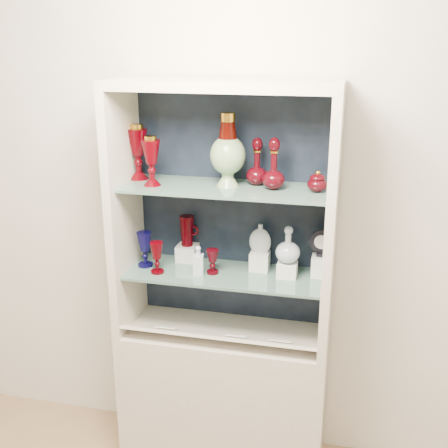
% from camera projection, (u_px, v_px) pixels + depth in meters
% --- Properties ---
extents(wall_back, '(3.50, 0.02, 2.80)m').
position_uv_depth(wall_back, '(234.00, 191.00, 2.73)').
color(wall_back, beige).
rests_on(wall_back, ground).
extents(cabinet_base, '(1.00, 0.40, 0.75)m').
position_uv_depth(cabinet_base, '(224.00, 396.00, 2.85)').
color(cabinet_base, beige).
rests_on(cabinet_base, ground).
extents(cabinet_back_panel, '(0.98, 0.02, 1.15)m').
position_uv_depth(cabinet_back_panel, '(233.00, 207.00, 2.73)').
color(cabinet_back_panel, black).
rests_on(cabinet_back_panel, cabinet_base).
extents(cabinet_side_left, '(0.04, 0.40, 1.15)m').
position_uv_depth(cabinet_side_left, '(125.00, 212.00, 2.65)').
color(cabinet_side_left, beige).
rests_on(cabinet_side_left, cabinet_base).
extents(cabinet_side_right, '(0.04, 0.40, 1.15)m').
position_uv_depth(cabinet_side_right, '(331.00, 226.00, 2.45)').
color(cabinet_side_right, beige).
rests_on(cabinet_side_right, cabinet_base).
extents(cabinet_top_cap, '(1.00, 0.40, 0.04)m').
position_uv_depth(cabinet_top_cap, '(224.00, 85.00, 2.36)').
color(cabinet_top_cap, beige).
rests_on(cabinet_top_cap, cabinet_side_left).
extents(shelf_lower, '(0.92, 0.34, 0.01)m').
position_uv_depth(shelf_lower, '(225.00, 274.00, 2.66)').
color(shelf_lower, slate).
rests_on(shelf_lower, cabinet_side_left).
extents(shelf_upper, '(0.92, 0.34, 0.01)m').
position_uv_depth(shelf_upper, '(225.00, 188.00, 2.52)').
color(shelf_upper, slate).
rests_on(shelf_upper, cabinet_side_left).
extents(label_ledge, '(0.92, 0.17, 0.09)m').
position_uv_depth(label_ledge, '(219.00, 337.00, 2.62)').
color(label_ledge, beige).
rests_on(label_ledge, cabinet_base).
extents(label_card_0, '(0.10, 0.06, 0.03)m').
position_uv_depth(label_card_0, '(237.00, 336.00, 2.60)').
color(label_card_0, white).
rests_on(label_card_0, label_ledge).
extents(label_card_1, '(0.10, 0.06, 0.03)m').
position_uv_depth(label_card_1, '(281.00, 341.00, 2.56)').
color(label_card_1, white).
rests_on(label_card_1, label_ledge).
extents(label_card_2, '(0.10, 0.06, 0.03)m').
position_uv_depth(label_card_2, '(167.00, 328.00, 2.67)').
color(label_card_2, white).
rests_on(label_card_2, label_ledge).
extents(pedestal_lamp_left, '(0.11, 0.11, 0.26)m').
position_uv_depth(pedestal_lamp_left, '(138.00, 152.00, 2.63)').
color(pedestal_lamp_left, '#4F0006').
rests_on(pedestal_lamp_left, shelf_upper).
extents(pedestal_lamp_right, '(0.11, 0.11, 0.22)m').
position_uv_depth(pedestal_lamp_right, '(151.00, 161.00, 2.52)').
color(pedestal_lamp_right, '#4F0006').
rests_on(pedestal_lamp_right, shelf_upper).
extents(enamel_urn, '(0.17, 0.17, 0.33)m').
position_uv_depth(enamel_urn, '(228.00, 150.00, 2.49)').
color(enamel_urn, '#0B4D2C').
rests_on(enamel_urn, shelf_upper).
extents(ruby_decanter_a, '(0.11, 0.11, 0.26)m').
position_uv_depth(ruby_decanter_a, '(274.00, 161.00, 2.44)').
color(ruby_decanter_a, '#45040C').
rests_on(ruby_decanter_a, shelf_upper).
extents(ruby_decanter_b, '(0.12, 0.12, 0.23)m').
position_uv_depth(ruby_decanter_b, '(257.00, 160.00, 2.52)').
color(ruby_decanter_b, '#45040C').
rests_on(ruby_decanter_b, shelf_upper).
extents(lidded_bowl, '(0.11, 0.11, 0.10)m').
position_uv_depth(lidded_bowl, '(317.00, 181.00, 2.43)').
color(lidded_bowl, '#45040C').
rests_on(lidded_bowl, shelf_upper).
extents(cobalt_goblet, '(0.09, 0.09, 0.17)m').
position_uv_depth(cobalt_goblet, '(145.00, 249.00, 2.71)').
color(cobalt_goblet, '#090638').
rests_on(cobalt_goblet, shelf_lower).
extents(ruby_goblet_tall, '(0.08, 0.08, 0.15)m').
position_uv_depth(ruby_goblet_tall, '(157.00, 258.00, 2.63)').
color(ruby_goblet_tall, '#4F0006').
rests_on(ruby_goblet_tall, shelf_lower).
extents(ruby_goblet_small, '(0.07, 0.07, 0.12)m').
position_uv_depth(ruby_goblet_small, '(213.00, 262.00, 2.63)').
color(ruby_goblet_small, '#45040C').
rests_on(ruby_goblet_small, shelf_lower).
extents(riser_ruby_pitcher, '(0.10, 0.10, 0.08)m').
position_uv_depth(riser_ruby_pitcher, '(187.00, 253.00, 2.79)').
color(riser_ruby_pitcher, silver).
rests_on(riser_ruby_pitcher, shelf_lower).
extents(ruby_pitcher, '(0.12, 0.09, 0.15)m').
position_uv_depth(ruby_pitcher, '(187.00, 231.00, 2.76)').
color(ruby_pitcher, '#4F0006').
rests_on(ruby_pitcher, riser_ruby_pitcher).
extents(clear_square_bottle, '(0.06, 0.06, 0.14)m').
position_uv_depth(clear_square_bottle, '(198.00, 260.00, 2.62)').
color(clear_square_bottle, '#ABB9C9').
rests_on(clear_square_bottle, shelf_lower).
extents(riser_flat_flask, '(0.09, 0.09, 0.09)m').
position_uv_depth(riser_flat_flask, '(260.00, 261.00, 2.68)').
color(riser_flat_flask, silver).
rests_on(riser_flat_flask, shelf_lower).
extents(flat_flask, '(0.10, 0.04, 0.14)m').
position_uv_depth(flat_flask, '(260.00, 238.00, 2.64)').
color(flat_flask, '#A4B0B5').
rests_on(flat_flask, riser_flat_flask).
extents(riser_clear_round_decanter, '(0.09, 0.09, 0.07)m').
position_uv_depth(riser_clear_round_decanter, '(287.00, 270.00, 2.60)').
color(riser_clear_round_decanter, silver).
rests_on(riser_clear_round_decanter, shelf_lower).
extents(clear_round_decanter, '(0.14, 0.14, 0.17)m').
position_uv_depth(clear_round_decanter, '(288.00, 246.00, 2.57)').
color(clear_round_decanter, '#ABB9C9').
rests_on(clear_round_decanter, riser_clear_round_decanter).
extents(riser_cameo_medallion, '(0.08, 0.08, 0.10)m').
position_uv_depth(riser_cameo_medallion, '(320.00, 266.00, 2.60)').
color(riser_cameo_medallion, silver).
rests_on(riser_cameo_medallion, shelf_lower).
extents(cameo_medallion, '(0.11, 0.04, 0.13)m').
position_uv_depth(cameo_medallion, '(322.00, 243.00, 2.57)').
color(cameo_medallion, black).
rests_on(cameo_medallion, riser_cameo_medallion).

